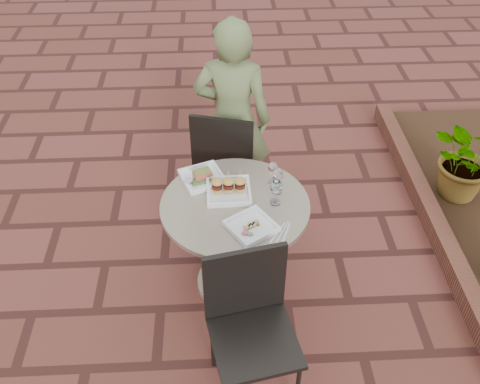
{
  "coord_description": "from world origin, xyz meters",
  "views": [
    {
      "loc": [
        -0.0,
        -2.6,
        2.86
      ],
      "look_at": [
        0.12,
        -0.22,
        0.82
      ],
      "focal_mm": 40.0,
      "sensor_mm": 36.0,
      "label": 1
    }
  ],
  "objects_px": {
    "cafe_table": "(235,233)",
    "plate_sliders": "(229,188)",
    "chair_far": "(226,156)",
    "chair_near": "(250,315)",
    "diner": "(233,120)",
    "plate_salmon": "(202,177)",
    "plate_tuna": "(251,226)"
  },
  "relations": [
    {
      "from": "plate_sliders",
      "to": "plate_tuna",
      "type": "xyz_separation_m",
      "value": [
        0.12,
        -0.31,
        -0.02
      ]
    },
    {
      "from": "diner",
      "to": "plate_salmon",
      "type": "distance_m",
      "value": 0.66
    },
    {
      "from": "diner",
      "to": "plate_tuna",
      "type": "bearing_deg",
      "value": 103.97
    },
    {
      "from": "chair_far",
      "to": "chair_near",
      "type": "bearing_deg",
      "value": 108.81
    },
    {
      "from": "plate_tuna",
      "to": "plate_sliders",
      "type": "bearing_deg",
      "value": 110.8
    },
    {
      "from": "chair_near",
      "to": "plate_sliders",
      "type": "bearing_deg",
      "value": 84.52
    },
    {
      "from": "chair_near",
      "to": "diner",
      "type": "bearing_deg",
      "value": 79.53
    },
    {
      "from": "cafe_table",
      "to": "plate_salmon",
      "type": "bearing_deg",
      "value": 129.08
    },
    {
      "from": "plate_tuna",
      "to": "cafe_table",
      "type": "bearing_deg",
      "value": 111.56
    },
    {
      "from": "cafe_table",
      "to": "plate_sliders",
      "type": "bearing_deg",
      "value": 109.14
    },
    {
      "from": "chair_near",
      "to": "plate_tuna",
      "type": "xyz_separation_m",
      "value": [
        0.04,
        0.47,
        0.2
      ]
    },
    {
      "from": "chair_far",
      "to": "plate_sliders",
      "type": "relative_size",
      "value": 3.42
    },
    {
      "from": "chair_near",
      "to": "plate_salmon",
      "type": "height_order",
      "value": "chair_near"
    },
    {
      "from": "plate_salmon",
      "to": "plate_tuna",
      "type": "height_order",
      "value": "plate_salmon"
    },
    {
      "from": "cafe_table",
      "to": "plate_sliders",
      "type": "relative_size",
      "value": 3.31
    },
    {
      "from": "cafe_table",
      "to": "chair_near",
      "type": "distance_m",
      "value": 0.68
    },
    {
      "from": "chair_far",
      "to": "chair_near",
      "type": "xyz_separation_m",
      "value": [
        0.08,
        -1.41,
        0.0
      ]
    },
    {
      "from": "diner",
      "to": "plate_sliders",
      "type": "bearing_deg",
      "value": 96.49
    },
    {
      "from": "chair_far",
      "to": "diner",
      "type": "distance_m",
      "value": 0.26
    },
    {
      "from": "diner",
      "to": "plate_tuna",
      "type": "xyz_separation_m",
      "value": [
        0.06,
        -1.08,
        -0.02
      ]
    },
    {
      "from": "chair_far",
      "to": "plate_sliders",
      "type": "xyz_separation_m",
      "value": [
        0.0,
        -0.63,
        0.22
      ]
    },
    {
      "from": "diner",
      "to": "plate_tuna",
      "type": "height_order",
      "value": "diner"
    },
    {
      "from": "chair_near",
      "to": "diner",
      "type": "height_order",
      "value": "diner"
    },
    {
      "from": "cafe_table",
      "to": "plate_sliders",
      "type": "xyz_separation_m",
      "value": [
        -0.03,
        0.1,
        0.28
      ]
    },
    {
      "from": "chair_far",
      "to": "plate_tuna",
      "type": "xyz_separation_m",
      "value": [
        0.12,
        -0.94,
        0.2
      ]
    },
    {
      "from": "cafe_table",
      "to": "chair_far",
      "type": "xyz_separation_m",
      "value": [
        -0.04,
        0.73,
        0.07
      ]
    },
    {
      "from": "cafe_table",
      "to": "diner",
      "type": "distance_m",
      "value": 0.91
    },
    {
      "from": "cafe_table",
      "to": "diner",
      "type": "bearing_deg",
      "value": 88.64
    },
    {
      "from": "chair_far",
      "to": "plate_tuna",
      "type": "relative_size",
      "value": 2.79
    },
    {
      "from": "cafe_table",
      "to": "chair_near",
      "type": "relative_size",
      "value": 0.97
    },
    {
      "from": "cafe_table",
      "to": "diner",
      "type": "relative_size",
      "value": 0.59
    },
    {
      "from": "chair_near",
      "to": "plate_salmon",
      "type": "relative_size",
      "value": 2.88
    }
  ]
}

